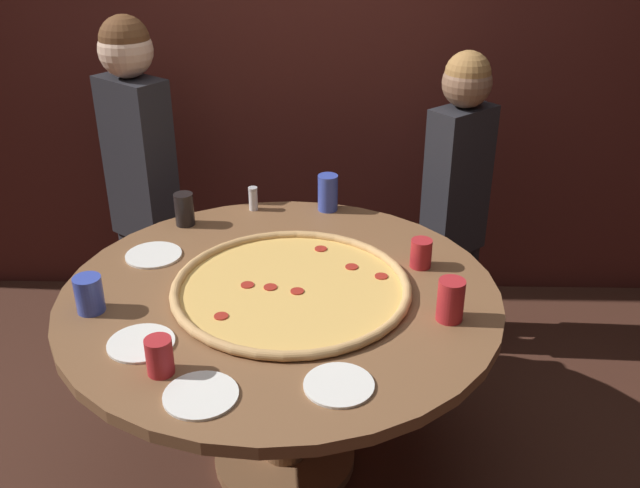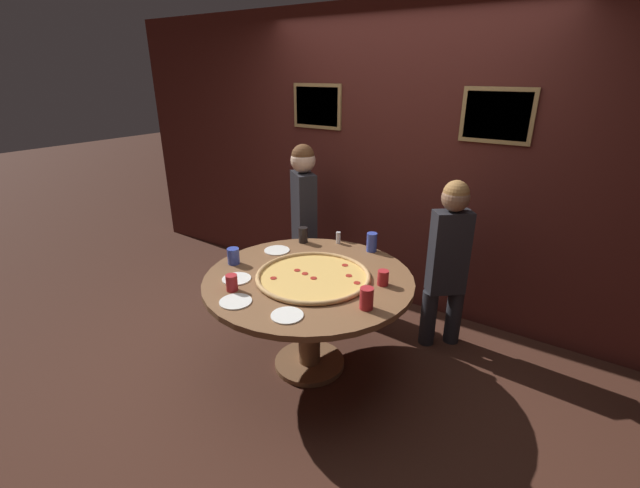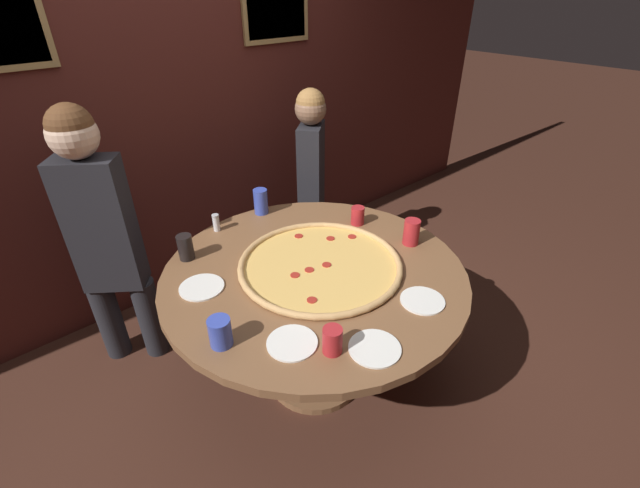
% 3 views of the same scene
% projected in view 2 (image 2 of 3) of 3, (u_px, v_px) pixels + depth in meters
% --- Properties ---
extents(ground_plane, '(24.00, 24.00, 0.00)m').
position_uv_depth(ground_plane, '(310.00, 364.00, 3.22)').
color(ground_plane, '#422319').
extents(back_wall, '(6.40, 0.08, 2.60)m').
position_uv_depth(back_wall, '(395.00, 163.00, 3.75)').
color(back_wall, '#4C1E19').
rests_on(back_wall, ground_plane).
extents(dining_table, '(1.44, 1.44, 0.74)m').
position_uv_depth(dining_table, '(309.00, 295.00, 3.00)').
color(dining_table, brown).
rests_on(dining_table, ground_plane).
extents(giant_pizza, '(0.79, 0.79, 0.03)m').
position_uv_depth(giant_pizza, '(314.00, 276.00, 2.92)').
color(giant_pizza, '#EAB75B').
rests_on(giant_pizza, dining_table).
extents(drink_cup_beside_pizza, '(0.08, 0.08, 0.14)m').
position_uv_depth(drink_cup_beside_pizza, '(367.00, 298.00, 2.53)').
color(drink_cup_beside_pizza, '#B22328').
rests_on(drink_cup_beside_pizza, dining_table).
extents(drink_cup_near_left, '(0.09, 0.09, 0.12)m').
position_uv_depth(drink_cup_near_left, '(233.00, 256.00, 3.12)').
color(drink_cup_near_left, '#384CB7').
rests_on(drink_cup_near_left, dining_table).
extents(drink_cup_near_right, '(0.07, 0.07, 0.13)m').
position_uv_depth(drink_cup_near_right, '(303.00, 235.00, 3.51)').
color(drink_cup_near_right, black).
rests_on(drink_cup_near_right, dining_table).
extents(drink_cup_front_edge, '(0.07, 0.07, 0.11)m').
position_uv_depth(drink_cup_front_edge, '(232.00, 283.00, 2.74)').
color(drink_cup_front_edge, '#B22328').
rests_on(drink_cup_front_edge, dining_table).
extents(drink_cup_centre_back, '(0.08, 0.08, 0.15)m').
position_uv_depth(drink_cup_centre_back, '(372.00, 242.00, 3.34)').
color(drink_cup_centre_back, '#384CB7').
rests_on(drink_cup_centre_back, dining_table).
extents(drink_cup_far_left, '(0.07, 0.07, 0.10)m').
position_uv_depth(drink_cup_far_left, '(383.00, 278.00, 2.82)').
color(drink_cup_far_left, '#B22328').
rests_on(drink_cup_far_left, dining_table).
extents(white_plate_near_front, '(0.19, 0.19, 0.01)m').
position_uv_depth(white_plate_near_front, '(287.00, 315.00, 2.47)').
color(white_plate_near_front, white).
rests_on(white_plate_near_front, dining_table).
extents(white_plate_left_side, '(0.20, 0.20, 0.01)m').
position_uv_depth(white_plate_left_side, '(237.00, 279.00, 2.90)').
color(white_plate_left_side, white).
rests_on(white_plate_left_side, dining_table).
extents(white_plate_beside_cup, '(0.20, 0.20, 0.01)m').
position_uv_depth(white_plate_beside_cup, '(236.00, 301.00, 2.62)').
color(white_plate_beside_cup, white).
rests_on(white_plate_beside_cup, dining_table).
extents(white_plate_far_back, '(0.20, 0.20, 0.01)m').
position_uv_depth(white_plate_far_back, '(277.00, 250.00, 3.36)').
color(white_plate_far_back, white).
rests_on(white_plate_far_back, dining_table).
extents(condiment_shaker, '(0.04, 0.04, 0.10)m').
position_uv_depth(condiment_shaker, '(338.00, 238.00, 3.50)').
color(condiment_shaker, silver).
rests_on(condiment_shaker, dining_table).
extents(diner_side_left, '(0.33, 0.31, 1.34)m').
position_uv_depth(diner_side_left, '(448.00, 256.00, 3.22)').
color(diner_side_left, '#232328').
rests_on(diner_side_left, ground_plane).
extents(diner_far_right, '(0.37, 0.33, 1.47)m').
position_uv_depth(diner_far_right, '(304.00, 214.00, 3.92)').
color(diner_far_right, '#232328').
rests_on(diner_far_right, ground_plane).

